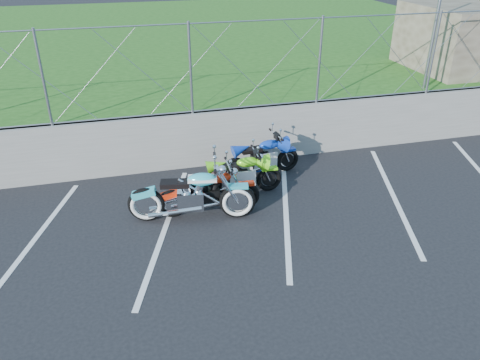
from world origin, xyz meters
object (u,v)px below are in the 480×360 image
object	(u,v)px
naked_orange	(210,194)
sportbike_green	(241,176)
cruiser_turquoise	(193,197)
sportbike_blue	(263,159)

from	to	relation	value
naked_orange	sportbike_green	xyz separation A→B (m)	(0.77, 0.60, -0.02)
cruiser_turquoise	sportbike_blue	distance (m)	2.32
cruiser_turquoise	sportbike_green	xyz separation A→B (m)	(1.12, 0.74, -0.08)
cruiser_turquoise	sportbike_green	size ratio (longest dim) A/B	1.32
naked_orange	sportbike_green	size ratio (longest dim) A/B	1.11
naked_orange	sportbike_green	distance (m)	0.97
sportbike_green	sportbike_blue	world-z (taller)	sportbike_blue
naked_orange	sportbike_blue	world-z (taller)	naked_orange
cruiser_turquoise	sportbike_blue	size ratio (longest dim) A/B	1.31
sportbike_green	naked_orange	bearing A→B (deg)	-140.11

